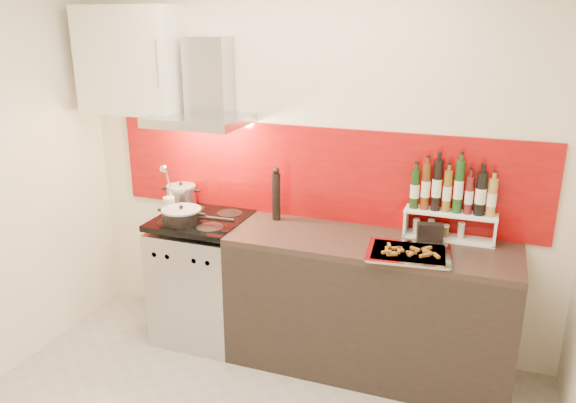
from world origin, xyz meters
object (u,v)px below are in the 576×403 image
at_px(range_stove, 204,279).
at_px(pepper_mill, 276,195).
at_px(saute_pan, 183,215).
at_px(baking_tray, 408,253).
at_px(counter, 368,305).
at_px(stock_pot, 182,196).

distance_m(range_stove, pepper_mill, 0.83).
height_order(saute_pan, pepper_mill, pepper_mill).
height_order(range_stove, pepper_mill, pepper_mill).
relative_size(pepper_mill, baking_tray, 0.72).
bearing_deg(pepper_mill, baking_tray, -18.18).
bearing_deg(pepper_mill, range_stove, -160.87).
distance_m(range_stove, saute_pan, 0.53).
bearing_deg(counter, pepper_mill, 166.58).
bearing_deg(pepper_mill, stock_pot, 179.30).
bearing_deg(range_stove, stock_pot, 144.15).
height_order(counter, pepper_mill, pepper_mill).
relative_size(counter, baking_tray, 3.49).
bearing_deg(range_stove, counter, 0.23).
height_order(range_stove, saute_pan, saute_pan).
relative_size(saute_pan, pepper_mill, 1.39).
distance_m(stock_pot, pepper_mill, 0.75).
xyz_separation_m(stock_pot, baking_tray, (1.70, -0.32, -0.07)).
height_order(pepper_mill, baking_tray, pepper_mill).
distance_m(range_stove, stock_pot, 0.63).
bearing_deg(baking_tray, saute_pan, 179.31).
xyz_separation_m(range_stove, baking_tray, (1.45, -0.14, 0.47)).
distance_m(counter, baking_tray, 0.55).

